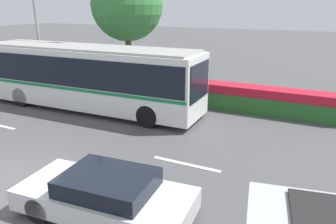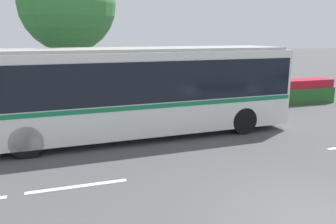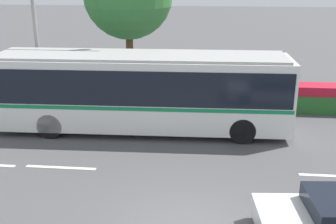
# 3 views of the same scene
# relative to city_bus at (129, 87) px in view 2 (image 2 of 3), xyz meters

# --- Properties ---
(ground_plane) EXTENTS (140.00, 140.00, 0.00)m
(ground_plane) POSITION_rel_city_bus_xyz_m (2.32, -6.99, -1.80)
(ground_plane) COLOR #4C4C4F
(city_bus) EXTENTS (11.96, 2.96, 3.16)m
(city_bus) POSITION_rel_city_bus_xyz_m (0.00, 0.00, 0.00)
(city_bus) COLOR silver
(city_bus) RESTS_ON ground
(traffic_light_pole) EXTENTS (5.19, 0.24, 6.98)m
(traffic_light_pole) POSITION_rel_city_bus_xyz_m (-3.68, 1.68, 2.73)
(traffic_light_pole) COLOR gray
(traffic_light_pole) RESTS_ON ground
(flowering_hedge) EXTENTS (9.90, 1.13, 1.27)m
(flowering_hedge) POSITION_rel_city_bus_xyz_m (6.89, 3.18, -1.18)
(flowering_hedge) COLOR #286028
(flowering_hedge) RESTS_ON ground
(street_tree_left) EXTENTS (4.72, 4.72, 7.45)m
(street_tree_left) POSITION_rel_city_bus_xyz_m (-1.64, 6.37, 3.27)
(street_tree_left) COLOR brown
(street_tree_left) RESTS_ON ground
(lane_stripe_far) EXTENTS (2.40, 0.16, 0.01)m
(lane_stripe_far) POSITION_rel_city_bus_xyz_m (-2.13, -3.80, -1.79)
(lane_stripe_far) COLOR silver
(lane_stripe_far) RESTS_ON ground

